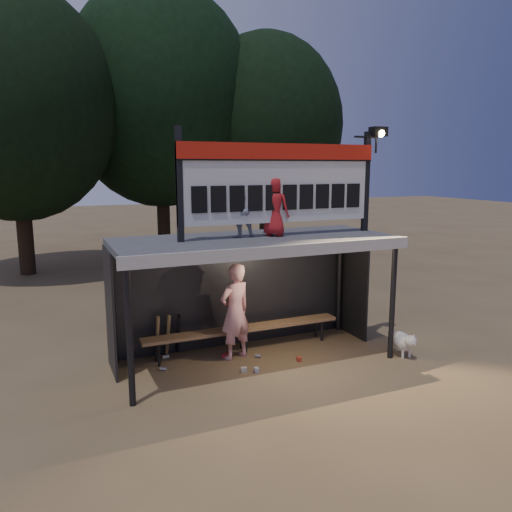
{
  "coord_description": "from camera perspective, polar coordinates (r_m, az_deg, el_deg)",
  "views": [
    {
      "loc": [
        -3.48,
        -8.1,
        3.57
      ],
      "look_at": [
        0.2,
        0.4,
        1.9
      ],
      "focal_mm": 35.0,
      "sensor_mm": 36.0,
      "label": 1
    }
  ],
  "objects": [
    {
      "name": "tree_mid",
      "position": [
        20.27,
        -10.96,
        17.4
      ],
      "size": [
        7.22,
        7.22,
        10.36
      ],
      "color": "black",
      "rests_on": "ground"
    },
    {
      "name": "dog",
      "position": [
        10.04,
        16.32,
        -9.35
      ],
      "size": [
        0.36,
        0.81,
        0.49
      ],
      "color": "beige",
      "rests_on": "ground"
    },
    {
      "name": "player",
      "position": [
        9.34,
        -2.41,
        -6.35
      ],
      "size": [
        0.77,
        0.62,
        1.81
      ],
      "primitive_type": "imported",
      "rotation": [
        0.0,
        0.0,
        3.47
      ],
      "color": "white",
      "rests_on": "ground"
    },
    {
      "name": "child_b",
      "position": [
        9.03,
        2.12,
        5.64
      ],
      "size": [
        0.61,
        0.6,
        1.06
      ],
      "primitive_type": "imported",
      "rotation": [
        0.0,
        0.0,
        2.38
      ],
      "color": "#A7191D",
      "rests_on": "dugout_shelter"
    },
    {
      "name": "tree_right",
      "position": [
        20.51,
        1.13,
        14.75
      ],
      "size": [
        6.08,
        6.08,
        8.72
      ],
      "color": "black",
      "rests_on": "ground"
    },
    {
      "name": "scoreboard_assembly",
      "position": [
        9.05,
        3.15,
        8.65
      ],
      "size": [
        4.1,
        0.27,
        1.99
      ],
      "color": "black",
      "rests_on": "dugout_shelter"
    },
    {
      "name": "child_a",
      "position": [
        8.87,
        -1.83,
        5.5
      ],
      "size": [
        0.52,
        0.41,
        1.04
      ],
      "primitive_type": "imported",
      "rotation": [
        0.0,
        0.0,
        3.11
      ],
      "color": "slate",
      "rests_on": "dugout_shelter"
    },
    {
      "name": "dugout_shelter",
      "position": [
        9.2,
        -0.76,
        -0.58
      ],
      "size": [
        5.1,
        2.08,
        2.32
      ],
      "color": "#424345",
      "rests_on": "ground"
    },
    {
      "name": "bench",
      "position": [
        9.84,
        -1.43,
        -8.38
      ],
      "size": [
        4.0,
        0.35,
        0.48
      ],
      "color": "#926A45",
      "rests_on": "ground"
    },
    {
      "name": "ground",
      "position": [
        9.51,
        -0.15,
        -11.82
      ],
      "size": [
        80.0,
        80.0,
        0.0
      ],
      "primitive_type": "plane",
      "color": "brown",
      "rests_on": "ground"
    },
    {
      "name": "tree_left",
      "position": [
        18.21,
        -25.89,
        15.36
      ],
      "size": [
        6.46,
        6.46,
        9.27
      ],
      "color": "black",
      "rests_on": "ground"
    },
    {
      "name": "litter",
      "position": [
        9.38,
        -2.88,
        -11.91
      ],
      "size": [
        2.53,
        1.34,
        0.08
      ],
      "color": "red",
      "rests_on": "ground"
    },
    {
      "name": "bats",
      "position": [
        9.68,
        -10.04,
        -8.88
      ],
      "size": [
        0.48,
        0.33,
        0.84
      ],
      "color": "olive",
      "rests_on": "ground"
    }
  ]
}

